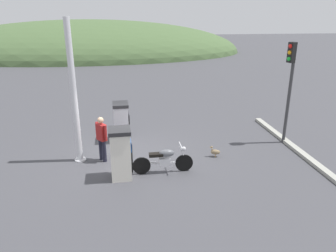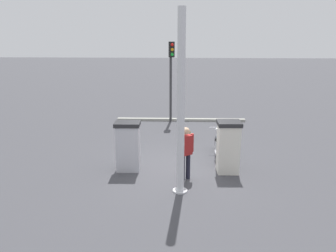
{
  "view_description": "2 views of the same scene",
  "coord_description": "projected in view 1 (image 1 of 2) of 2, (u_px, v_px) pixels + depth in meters",
  "views": [
    {
      "loc": [
        -0.0,
        -10.57,
        4.9
      ],
      "look_at": [
        1.31,
        -0.55,
        1.27
      ],
      "focal_mm": 34.55,
      "sensor_mm": 36.0,
      "label": 1
    },
    {
      "loc": [
        -9.82,
        -0.22,
        4.01
      ],
      "look_at": [
        0.9,
        0.36,
        1.13
      ],
      "focal_mm": 35.14,
      "sensor_mm": 36.0,
      "label": 2
    }
  ],
  "objects": [
    {
      "name": "ground_plane",
      "position": [
        130.0,
        156.0,
        11.52
      ],
      "size": [
        120.0,
        120.0,
        0.0
      ],
      "primitive_type": "plane",
      "color": "#424247"
    },
    {
      "name": "fuel_pump_near",
      "position": [
        121.0,
        153.0,
        9.78
      ],
      "size": [
        0.7,
        0.73,
        1.61
      ],
      "color": "silver",
      "rests_on": "ground"
    },
    {
      "name": "fuel_pump_far",
      "position": [
        121.0,
        122.0,
        12.66
      ],
      "size": [
        0.65,
        0.79,
        1.55
      ],
      "color": "silver",
      "rests_on": "ground"
    },
    {
      "name": "motorcycle_near_pump",
      "position": [
        164.0,
        159.0,
        10.22
      ],
      "size": [
        1.94,
        0.56,
        0.92
      ],
      "color": "black",
      "rests_on": "ground"
    },
    {
      "name": "attendant_person",
      "position": [
        102.0,
        136.0,
        10.88
      ],
      "size": [
        0.43,
        0.5,
        1.58
      ],
      "color": "#1E1E2D",
      "rests_on": "ground"
    },
    {
      "name": "wandering_duck",
      "position": [
        215.0,
        152.0,
        11.41
      ],
      "size": [
        0.4,
        0.24,
        0.4
      ],
      "color": "#847051",
      "rests_on": "ground"
    },
    {
      "name": "roadside_traffic_light",
      "position": [
        290.0,
        76.0,
        11.82
      ],
      "size": [
        0.4,
        0.29,
        3.85
      ],
      "color": "#38383A",
      "rests_on": "ground"
    },
    {
      "name": "canopy_support_pole",
      "position": [
        74.0,
        96.0,
        10.44
      ],
      "size": [
        0.4,
        0.4,
        4.73
      ],
      "color": "silver",
      "rests_on": "ground"
    },
    {
      "name": "road_edge_kerb",
      "position": [
        292.0,
        146.0,
        12.25
      ],
      "size": [
        0.36,
        6.36,
        0.12
      ],
      "color": "#9E9E93",
      "rests_on": "ground"
    },
    {
      "name": "distant_hill_main",
      "position": [
        87.0,
        53.0,
        39.32
      ],
      "size": [
        37.48,
        20.54,
        7.84
      ],
      "color": "#476038",
      "rests_on": "ground"
    }
  ]
}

